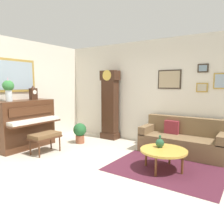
% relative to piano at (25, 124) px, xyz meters
% --- Properties ---
extents(ground_plane, '(6.40, 6.00, 0.10)m').
position_rel_piano_xyz_m(ground_plane, '(2.23, -0.13, -0.67)').
color(ground_plane, beige).
extents(wall_left, '(0.13, 4.90, 2.80)m').
position_rel_piano_xyz_m(wall_left, '(-0.37, -0.13, 0.79)').
color(wall_left, silver).
rests_on(wall_left, ground_plane).
extents(wall_back, '(5.30, 0.13, 2.80)m').
position_rel_piano_xyz_m(wall_back, '(2.25, 2.26, 0.79)').
color(wall_back, silver).
rests_on(wall_back, ground_plane).
extents(area_rug, '(2.10, 1.50, 0.01)m').
position_rel_piano_xyz_m(area_rug, '(3.51, 0.62, -0.61)').
color(area_rug, '#4C1E2D').
rests_on(area_rug, ground_plane).
extents(piano, '(0.87, 1.44, 1.22)m').
position_rel_piano_xyz_m(piano, '(0.00, 0.00, 0.00)').
color(piano, '#4C2B19').
rests_on(piano, ground_plane).
extents(piano_bench, '(0.42, 0.70, 0.48)m').
position_rel_piano_xyz_m(piano_bench, '(0.80, -0.02, -0.21)').
color(piano_bench, '#4C2B19').
rests_on(piano_bench, ground_plane).
extents(grandfather_clock, '(0.52, 0.34, 2.03)m').
position_rel_piano_xyz_m(grandfather_clock, '(1.27, 1.99, 0.35)').
color(grandfather_clock, '#3D2316').
rests_on(grandfather_clock, ground_plane).
extents(couch, '(1.90, 0.80, 0.84)m').
position_rel_piano_xyz_m(couch, '(3.49, 1.79, -0.31)').
color(couch, brown).
rests_on(couch, ground_plane).
extents(coffee_table, '(0.88, 0.88, 0.40)m').
position_rel_piano_xyz_m(coffee_table, '(3.49, 0.58, -0.25)').
color(coffee_table, gold).
rests_on(coffee_table, ground_plane).
extents(mantel_clock, '(0.13, 0.18, 0.38)m').
position_rel_piano_xyz_m(mantel_clock, '(0.00, 0.28, 0.78)').
color(mantel_clock, '#3D2316').
rests_on(mantel_clock, piano).
extents(flower_vase, '(0.26, 0.26, 0.58)m').
position_rel_piano_xyz_m(flower_vase, '(0.00, -0.39, 0.92)').
color(flower_vase, silver).
rests_on(flower_vase, piano).
extents(green_jug, '(0.17, 0.17, 0.24)m').
position_rel_piano_xyz_m(green_jug, '(3.37, 0.68, -0.13)').
color(green_jug, '#234C33').
rests_on(green_jug, coffee_table).
extents(potted_plant, '(0.36, 0.36, 0.56)m').
position_rel_piano_xyz_m(potted_plant, '(0.88, 1.09, -0.30)').
color(potted_plant, '#935138').
rests_on(potted_plant, ground_plane).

